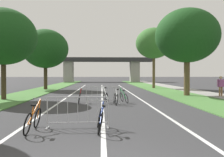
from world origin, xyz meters
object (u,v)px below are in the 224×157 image
(bicycle_green_3, at_px, (124,97))
(crowd_barrier_second, at_px, (103,95))
(bicycle_blue_1, at_px, (100,119))
(tree_right_cypress_far, at_px, (154,43))
(crowd_barrier_nearest, at_px, (78,113))
(bicycle_silver_2, at_px, (116,98))
(bicycle_orange_4, at_px, (33,120))
(pedestrian_strolling, at_px, (221,84))
(bicycle_white_0, at_px, (106,97))
(tree_right_oak_near, at_px, (187,36))
(bicycle_red_5, at_px, (79,97))
(tree_left_pine_far, at_px, (3,37))
(tree_left_maple_mid, at_px, (45,49))

(bicycle_green_3, bearing_deg, crowd_barrier_second, -171.29)
(bicycle_blue_1, distance_m, bicycle_green_3, 7.96)
(crowd_barrier_second, bearing_deg, tree_right_cypress_far, 67.64)
(crowd_barrier_nearest, relative_size, bicycle_blue_1, 1.22)
(bicycle_silver_2, relative_size, bicycle_orange_4, 0.96)
(bicycle_blue_1, distance_m, pedestrian_strolling, 14.52)
(crowd_barrier_nearest, xyz_separation_m, crowd_barrier_second, (0.87, 6.83, 0.00))
(bicycle_white_0, xyz_separation_m, bicycle_silver_2, (0.59, -0.87, -0.01))
(pedestrian_strolling, bearing_deg, bicycle_green_3, -164.54)
(tree_right_oak_near, bearing_deg, bicycle_red_5, -151.01)
(tree_left_pine_far, distance_m, pedestrian_strolling, 16.47)
(bicycle_blue_1, xyz_separation_m, bicycle_green_3, (1.45, 7.82, -0.02))
(tree_right_cypress_far, distance_m, bicycle_silver_2, 17.90)
(crowd_barrier_second, height_order, bicycle_orange_4, crowd_barrier_second)
(bicycle_white_0, relative_size, pedestrian_strolling, 1.06)
(tree_right_oak_near, distance_m, bicycle_blue_1, 14.94)
(bicycle_white_0, relative_size, bicycle_blue_1, 1.02)
(crowd_barrier_second, bearing_deg, bicycle_blue_1, -90.91)
(tree_right_oak_near, relative_size, crowd_barrier_nearest, 3.46)
(bicycle_green_3, bearing_deg, tree_left_pine_far, 155.00)
(crowd_barrier_nearest, height_order, crowd_barrier_second, same)
(bicycle_blue_1, height_order, bicycle_red_5, bicycle_red_5)
(tree_left_maple_mid, bearing_deg, pedestrian_strolling, -32.30)
(tree_right_oak_near, distance_m, bicycle_red_5, 10.63)
(tree_left_pine_far, xyz_separation_m, crowd_barrier_second, (6.86, -2.36, -3.86))
(crowd_barrier_nearest, xyz_separation_m, bicycle_silver_2, (1.64, 6.33, -0.14))
(tree_right_cypress_far, distance_m, crowd_barrier_nearest, 24.18)
(tree_right_oak_near, distance_m, bicycle_silver_2, 9.46)
(crowd_barrier_second, height_order, pedestrian_strolling, pedestrian_strolling)
(tree_right_oak_near, bearing_deg, tree_left_maple_mid, 147.07)
(tree_left_pine_far, xyz_separation_m, tree_right_cypress_far, (13.30, 13.28, 1.25))
(tree_left_maple_mid, distance_m, crowd_barrier_nearest, 21.74)
(tree_right_cypress_far, relative_size, bicycle_white_0, 4.34)
(bicycle_green_3, distance_m, bicycle_red_5, 2.78)
(bicycle_blue_1, bearing_deg, tree_left_maple_mid, 105.27)
(bicycle_blue_1, bearing_deg, bicycle_silver_2, 81.02)
(tree_left_maple_mid, xyz_separation_m, bicycle_white_0, (6.69, -13.38, -4.31))
(tree_left_maple_mid, distance_m, bicycle_red_5, 14.94)
(tree_left_maple_mid, xyz_separation_m, bicycle_blue_1, (6.40, -21.06, -4.32))
(bicycle_silver_2, height_order, bicycle_orange_4, bicycle_orange_4)
(tree_left_maple_mid, distance_m, tree_right_oak_near, 16.03)
(crowd_barrier_nearest, bearing_deg, bicycle_white_0, 81.71)
(tree_left_pine_far, height_order, bicycle_silver_2, tree_left_pine_far)
(bicycle_red_5, bearing_deg, crowd_barrier_second, 160.09)
(crowd_barrier_nearest, bearing_deg, bicycle_orange_4, -159.06)
(crowd_barrier_nearest, relative_size, bicycle_red_5, 1.28)
(crowd_barrier_nearest, bearing_deg, bicycle_silver_2, 75.51)
(crowd_barrier_second, bearing_deg, pedestrian_strolling, 22.51)
(bicycle_red_5, bearing_deg, bicycle_green_3, 177.46)
(bicycle_white_0, bearing_deg, tree_left_pine_far, 155.35)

